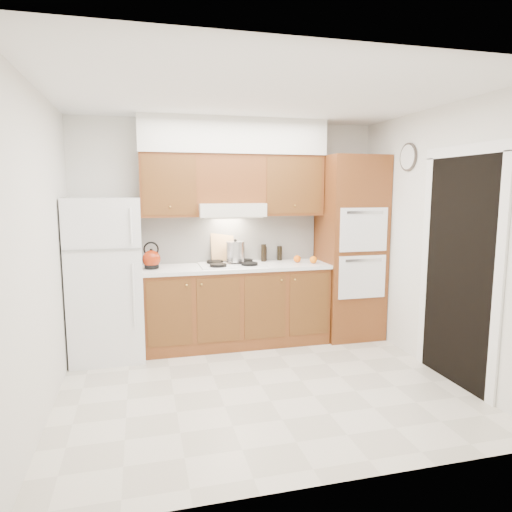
{
  "coord_description": "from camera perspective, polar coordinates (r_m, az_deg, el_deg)",
  "views": [
    {
      "loc": [
        -1.03,
        -3.89,
        1.8
      ],
      "look_at": [
        0.07,
        0.45,
        1.15
      ],
      "focal_mm": 32.0,
      "sensor_mm": 36.0,
      "label": 1
    }
  ],
  "objects": [
    {
      "name": "oven_cabinet",
      "position": [
        5.68,
        11.68,
        1.01
      ],
      "size": [
        0.7,
        0.65,
        2.2
      ],
      "primitive_type": "cube",
      "color": "brown",
      "rests_on": "floor"
    },
    {
      "name": "ceiling",
      "position": [
        4.1,
        0.65,
        19.49
      ],
      "size": [
        3.6,
        3.6,
        0.0
      ],
      "primitive_type": "plane",
      "color": "white",
      "rests_on": "wall_back"
    },
    {
      "name": "fridge",
      "position": [
        5.13,
        -18.17,
        -2.71
      ],
      "size": [
        0.75,
        0.72,
        1.72
      ],
      "primitive_type": "cube",
      "color": "white",
      "rests_on": "floor"
    },
    {
      "name": "doorway",
      "position": [
        4.59,
        23.96,
        -1.87
      ],
      "size": [
        0.02,
        0.9,
        2.1
      ],
      "primitive_type": "cube",
      "color": "black",
      "rests_on": "floor"
    },
    {
      "name": "upper_cab_right",
      "position": [
        5.51,
        4.29,
        8.76
      ],
      "size": [
        0.73,
        0.33,
        0.7
      ],
      "primitive_type": "cube",
      "color": "brown",
      "rests_on": "wall_back"
    },
    {
      "name": "cooktop",
      "position": [
        5.27,
        -3.03,
        -1.08
      ],
      "size": [
        0.74,
        0.5,
        0.01
      ],
      "primitive_type": "cube",
      "color": "white",
      "rests_on": "countertop"
    },
    {
      "name": "base_cabinets",
      "position": [
        5.37,
        -2.44,
        -6.3
      ],
      "size": [
        2.11,
        0.6,
        0.9
      ],
      "primitive_type": "cube",
      "color": "brown",
      "rests_on": "floor"
    },
    {
      "name": "soffit",
      "position": [
        5.35,
        -2.85,
        14.69
      ],
      "size": [
        2.13,
        0.36,
        0.4
      ],
      "primitive_type": "cube",
      "color": "silver",
      "rests_on": "wall_back"
    },
    {
      "name": "floor",
      "position": [
        4.41,
        0.59,
        -15.83
      ],
      "size": [
        3.6,
        3.6,
        0.0
      ],
      "primitive_type": "plane",
      "color": "beige",
      "rests_on": "ground"
    },
    {
      "name": "condiment_c",
      "position": [
        5.63,
        2.97,
        0.36
      ],
      "size": [
        0.07,
        0.07,
        0.17
      ],
      "primitive_type": "cylinder",
      "rotation": [
        0.0,
        0.0,
        -0.16
      ],
      "color": "black",
      "rests_on": "countertop"
    },
    {
      "name": "kettle",
      "position": [
        5.13,
        -12.94,
        -0.38
      ],
      "size": [
        0.21,
        0.21,
        0.2
      ],
      "primitive_type": "sphere",
      "rotation": [
        0.0,
        0.0,
        0.05
      ],
      "color": "maroon",
      "rests_on": "countertop"
    },
    {
      "name": "orange_far",
      "position": [
        5.47,
        5.18,
        -0.36
      ],
      "size": [
        0.11,
        0.11,
        0.09
      ],
      "primitive_type": "sphere",
      "rotation": [
        0.0,
        0.0,
        -0.25
      ],
      "color": "#F94F0D",
      "rests_on": "countertop"
    },
    {
      "name": "countertop",
      "position": [
        5.26,
        -2.45,
        -1.37
      ],
      "size": [
        2.13,
        0.62,
        0.04
      ],
      "primitive_type": "cube",
      "color": "white",
      "rests_on": "base_cabinets"
    },
    {
      "name": "condiment_a",
      "position": [
        5.52,
        0.95,
        0.39
      ],
      "size": [
        0.07,
        0.07,
        0.21
      ],
      "primitive_type": "cylinder",
      "rotation": [
        0.0,
        0.0,
        -0.29
      ],
      "color": "black",
      "rests_on": "countertop"
    },
    {
      "name": "stock_pot",
      "position": [
        5.33,
        -2.59,
        0.53
      ],
      "size": [
        0.24,
        0.24,
        0.23
      ],
      "primitive_type": "cylinder",
      "rotation": [
        0.0,
        0.0,
        0.13
      ],
      "color": "#BCBCC1",
      "rests_on": "cooktop"
    },
    {
      "name": "upper_cab_over_hood",
      "position": [
        5.32,
        -3.38,
        9.59
      ],
      "size": [
        0.75,
        0.33,
        0.55
      ],
      "primitive_type": "cube",
      "color": "brown",
      "rests_on": "range_hood"
    },
    {
      "name": "upper_cab_left",
      "position": [
        5.24,
        -10.89,
        8.66
      ],
      "size": [
        0.63,
        0.33,
        0.7
      ],
      "primitive_type": "cube",
      "color": "brown",
      "rests_on": "wall_back"
    },
    {
      "name": "cutting_board",
      "position": [
        5.46,
        -4.21,
        1.3
      ],
      "size": [
        0.28,
        0.1,
        0.36
      ],
      "primitive_type": "cube",
      "rotation": [
        -0.21,
        0.0,
        0.03
      ],
      "color": "tan",
      "rests_on": "countertop"
    },
    {
      "name": "condiment_b",
      "position": [
        5.59,
        1.07,
        0.31
      ],
      "size": [
        0.07,
        0.07,
        0.17
      ],
      "primitive_type": "cylinder",
      "rotation": [
        0.0,
        0.0,
        -0.3
      ],
      "color": "black",
      "rests_on": "countertop"
    },
    {
      "name": "range_hood",
      "position": [
        5.27,
        -3.22,
        5.8
      ],
      "size": [
        0.75,
        0.45,
        0.15
      ],
      "primitive_type": "cube",
      "color": "silver",
      "rests_on": "wall_back"
    },
    {
      "name": "wall_back",
      "position": [
        5.51,
        -3.39,
        3.04
      ],
      "size": [
        3.6,
        0.02,
        2.6
      ],
      "primitive_type": "cube",
      "color": "silver",
      "rests_on": "floor"
    },
    {
      "name": "orange_near",
      "position": [
        5.42,
        7.18,
        -0.47
      ],
      "size": [
        0.09,
        0.09,
        0.09
      ],
      "primitive_type": "sphere",
      "rotation": [
        0.0,
        0.0,
        0.04
      ],
      "color": "orange",
      "rests_on": "countertop"
    },
    {
      "name": "wall_right",
      "position": [
        4.84,
        21.7,
        1.74
      ],
      "size": [
        0.02,
        3.0,
        2.6
      ],
      "primitive_type": "cube",
      "color": "silver",
      "rests_on": "floor"
    },
    {
      "name": "wall_clock",
      "position": [
        5.27,
        18.5,
        11.65
      ],
      "size": [
        0.02,
        0.3,
        0.3
      ],
      "primitive_type": "cylinder",
      "rotation": [
        0.0,
        1.57,
        0.0
      ],
      "color": "#3F3833",
      "rests_on": "wall_right"
    },
    {
      "name": "backsplash",
      "position": [
        5.51,
        -3.1,
        2.21
      ],
      "size": [
        2.11,
        0.03,
        0.56
      ],
      "primitive_type": "cube",
      "color": "white",
      "rests_on": "countertop"
    },
    {
      "name": "wall_left",
      "position": [
        4.0,
        -25.18,
        0.27
      ],
      "size": [
        0.02,
        3.0,
        2.6
      ],
      "primitive_type": "cube",
      "color": "silver",
      "rests_on": "floor"
    }
  ]
}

